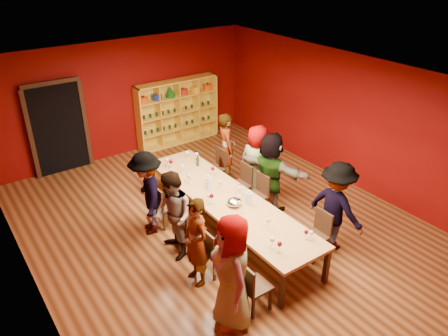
{
  "coord_description": "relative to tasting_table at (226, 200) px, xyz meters",
  "views": [
    {
      "loc": [
        -4.14,
        -5.8,
        5.11
      ],
      "look_at": [
        0.23,
        0.4,
        1.15
      ],
      "focal_mm": 35.0,
      "sensor_mm": 36.0,
      "label": 1
    }
  ],
  "objects": [
    {
      "name": "wine_glass_6",
      "position": [
        -0.08,
        -0.52,
        0.21
      ],
      "size": [
        0.09,
        0.09,
        0.22
      ],
      "color": "silver",
      "rests_on": "tasting_table"
    },
    {
      "name": "wine_glass_5",
      "position": [
        -0.28,
        0.89,
        0.2
      ],
      "size": [
        0.09,
        0.09,
        0.21
      ],
      "color": "silver",
      "rests_on": "tasting_table"
    },
    {
      "name": "spittoon_bowl",
      "position": [
        -0.03,
        -0.31,
        0.12
      ],
      "size": [
        0.28,
        0.28,
        0.16
      ],
      "primitive_type": "ellipsoid",
      "color": "silver",
      "rests_on": "tasting_table"
    },
    {
      "name": "person_left_1",
      "position": [
        -1.24,
        -0.9,
        0.09
      ],
      "size": [
        0.44,
        0.59,
        1.58
      ],
      "primitive_type": "imported",
      "rotation": [
        0.0,
        0.0,
        -1.6
      ],
      "color": "silver",
      "rests_on": "ground"
    },
    {
      "name": "wine_glass_11",
      "position": [
        -0.34,
        -0.0,
        0.2
      ],
      "size": [
        0.08,
        0.08,
        0.2
      ],
      "color": "silver",
      "rests_on": "tasting_table"
    },
    {
      "name": "carafe_b",
      "position": [
        0.21,
        -0.43,
        0.18
      ],
      "size": [
        0.14,
        0.14,
        0.29
      ],
      "color": "silver",
      "rests_on": "tasting_table"
    },
    {
      "name": "wine_glass_8",
      "position": [
        -0.27,
        -1.81,
        0.19
      ],
      "size": [
        0.08,
        0.08,
        0.2
      ],
      "color": "silver",
      "rests_on": "tasting_table"
    },
    {
      "name": "carafe_a",
      "position": [
        -0.09,
        0.49,
        0.18
      ],
      "size": [
        0.14,
        0.14,
        0.29
      ],
      "color": "silver",
      "rests_on": "tasting_table"
    },
    {
      "name": "wine_glass_4",
      "position": [
        -0.29,
        -1.67,
        0.2
      ],
      "size": [
        0.08,
        0.08,
        0.21
      ],
      "color": "silver",
      "rests_on": "tasting_table"
    },
    {
      "name": "doorway",
      "position": [
        -1.8,
        4.43,
        0.42
      ],
      "size": [
        1.4,
        0.17,
        2.3
      ],
      "color": "black",
      "rests_on": "ground"
    },
    {
      "name": "chair_person_right_0",
      "position": [
        0.91,
        -1.56,
        -0.2
      ],
      "size": [
        0.42,
        0.42,
        0.89
      ],
      "color": "black",
      "rests_on": "ground"
    },
    {
      "name": "tasting_table",
      "position": [
        0.0,
        0.0,
        0.0
      ],
      "size": [
        1.1,
        4.5,
        0.75
      ],
      "color": "#AA7C46",
      "rests_on": "ground"
    },
    {
      "name": "person_left_2",
      "position": [
        -1.2,
        -0.07,
        0.13
      ],
      "size": [
        0.57,
        0.87,
        1.66
      ],
      "primitive_type": "imported",
      "rotation": [
        0.0,
        0.0,
        -1.73
      ],
      "color": "#151C3A",
      "rests_on": "ground"
    },
    {
      "name": "room_shell",
      "position": [
        0.0,
        0.0,
        0.8
      ],
      "size": [
        7.1,
        9.1,
        3.04
      ],
      "color": "#4F2B14",
      "rests_on": "ground"
    },
    {
      "name": "wine_bottle",
      "position": [
        0.27,
        1.44,
        0.15
      ],
      "size": [
        0.09,
        0.09,
        0.27
      ],
      "color": "#14381A",
      "rests_on": "tasting_table"
    },
    {
      "name": "person_right_2",
      "position": [
        1.22,
        0.13,
        0.17
      ],
      "size": [
        0.93,
        1.68,
        1.74
      ],
      "primitive_type": "imported",
      "rotation": [
        0.0,
        0.0,
        1.88
      ],
      "color": "#131635",
      "rests_on": "ground"
    },
    {
      "name": "person_left_0",
      "position": [
        -1.28,
        -1.93,
        0.22
      ],
      "size": [
        0.73,
        1.01,
        1.85
      ],
      "primitive_type": "imported",
      "rotation": [
        0.0,
        0.0,
        -1.87
      ],
      "color": "#151E3C",
      "rests_on": "ground"
    },
    {
      "name": "wine_glass_16",
      "position": [
        -0.27,
        0.89,
        0.2
      ],
      "size": [
        0.08,
        0.08,
        0.2
      ],
      "color": "silver",
      "rests_on": "tasting_table"
    },
    {
      "name": "person_right_4",
      "position": [
        1.17,
        1.64,
        0.15
      ],
      "size": [
        0.64,
        0.74,
        1.7
      ],
      "primitive_type": "imported",
      "rotation": [
        0.0,
        0.0,
        1.22
      ],
      "color": "#D08C98",
      "rests_on": "ground"
    },
    {
      "name": "wine_glass_7",
      "position": [
        0.32,
        -0.0,
        0.18
      ],
      "size": [
        0.07,
        0.07,
        0.18
      ],
      "color": "silver",
      "rests_on": "tasting_table"
    },
    {
      "name": "wine_glass_10",
      "position": [
        0.09,
        0.31,
        0.2
      ],
      "size": [
        0.08,
        0.08,
        0.2
      ],
      "color": "silver",
      "rests_on": "tasting_table"
    },
    {
      "name": "wine_glass_0",
      "position": [
        0.01,
        -1.22,
        0.2
      ],
      "size": [
        0.08,
        0.08,
        0.21
      ],
      "color": "silver",
      "rests_on": "tasting_table"
    },
    {
      "name": "person_right_3",
      "position": [
        1.3,
        0.67,
        0.15
      ],
      "size": [
        0.73,
        0.94,
        1.69
      ],
      "primitive_type": "imported",
      "rotation": [
        0.0,
        0.0,
        1.96
      ],
      "color": "silver",
      "rests_on": "ground"
    },
    {
      "name": "chair_person_right_4",
      "position": [
        0.91,
        1.64,
        -0.2
      ],
      "size": [
        0.42,
        0.42,
        0.89
      ],
      "color": "black",
      "rests_on": "ground"
    },
    {
      "name": "person_right_0",
      "position": [
        1.31,
        -1.56,
        0.17
      ],
      "size": [
        0.56,
        1.17,
        1.75
      ],
      "primitive_type": "imported",
      "rotation": [
        0.0,
        0.0,
        1.66
      ],
      "color": "#161B3C",
      "rests_on": "ground"
    },
    {
      "name": "wine_glass_2",
      "position": [
        0.37,
        -1.88,
        0.18
      ],
      "size": [
        0.07,
        0.07,
        0.18
      ],
      "color": "silver",
      "rests_on": "tasting_table"
    },
    {
      "name": "wine_glass_1",
      "position": [
        0.27,
        1.9,
        0.18
      ],
      "size": [
        0.07,
        0.07,
        0.18
      ],
      "color": "silver",
      "rests_on": "tasting_table"
    },
    {
      "name": "wine_glass_17",
      "position": [
        -0.36,
        0.04,
        0.19
      ],
      "size": [
        0.08,
        0.08,
        0.19
      ],
      "color": "silver",
      "rests_on": "tasting_table"
    },
    {
      "name": "chair_person_left_0",
      "position": [
        -0.91,
        -1.93,
        -0.2
      ],
      "size": [
        0.42,
        0.42,
        0.89
      ],
      "color": "black",
      "rests_on": "ground"
    },
    {
      "name": "chair_person_right_3",
      "position": [
        0.91,
        0.67,
        -0.2
      ],
      "size": [
        0.42,
        0.42,
        0.89
      ],
      "color": "black",
      "rests_on": "ground"
    },
    {
      "name": "chair_person_right_2",
      "position": [
        0.91,
        0.13,
        -0.2
      ],
      "size": [
        0.42,
        0.42,
        0.89
      ],
      "color": "black",
      "rests_on": "ground"
    },
    {
      "name": "person_left_3",
      "position": [
        -1.24,
        0.86,
        0.15
      ],
      "size": [
        0.79,
        1.18,
        1.7
      ],
      "primitive_type": "imported",
      "rotation": [
        0.0,
        0.0,
        -1.9
      ],
      "color": "beige",
      "rests_on": "ground"
    },
    {
      "name": "chair_person_left_3",
      "position": [
        -0.91,
        0.86,
        -0.2
      ],
      "size": [
        0.42,
        0.42,
        0.89
      ],
      "color": "black",
      "rests_on": "ground"
    },
    {
      "name": "chair_person_left_2",
      "position": [
        -0.91,
        -0.07,
        -0.2
      ],
      "size": [
        0.42,
        0.42,
        0.89
      ],
      "color": "black",
      "rests_on": "ground"
    },
    {
      "name": "wine_glass_15",
      "position": [
        -0.16,
        1.37,
        0.18
      ],
      "size": [
        0.07,
        0.07,
        0.18
      ],
      "color": "silver",
      "rests_on": "tasting_table"
    },
    {
      "name": "wine_glass_18",
      "position": [
        0.37,
        1.65,
        0.2
      ],
      "size": [
        0.09,
        0.09,
        0.21
      ],
      "color": "silver",
      "rests_on": "tasting_table"
    },
    {
      "name": "wine_glass_19",
      "position": [
        0.29,
        0.9,
        0.2
      ],
      "size": [
        0.08,
        0.08,
        0.2
      ],
      "color": "silver",
      "rests_on": "tasting_table"
    },
    {
      "name": "shelving_unit",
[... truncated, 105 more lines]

